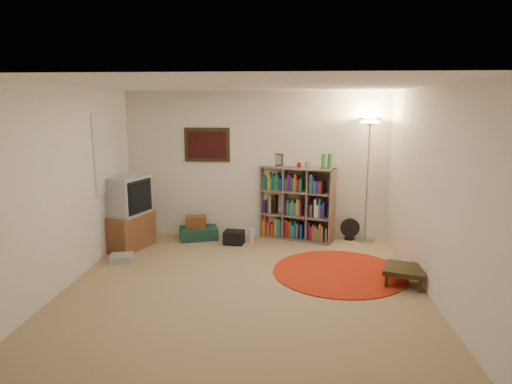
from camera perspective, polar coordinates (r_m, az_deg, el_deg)
room at (r=5.67m, az=-1.94°, el=0.56°), size 4.54×4.54×2.54m
bookshelf at (r=7.80m, az=5.07°, el=-1.56°), size 1.29×0.75×1.49m
floor_lamp at (r=7.66m, az=13.97°, el=6.37°), size 0.49×0.49×2.07m
floor_fan at (r=7.96m, az=11.66°, el=-4.56°), size 0.33×0.20×0.37m
tv_stand at (r=7.56m, az=-15.90°, el=-2.62°), size 0.78×0.94×1.17m
dvd_box at (r=7.06m, az=-16.44°, el=-7.92°), size 0.37×0.33×0.11m
suitcase at (r=7.93m, az=-7.17°, el=-5.12°), size 0.72×0.57×0.20m
wicker_basket at (r=7.89m, az=-7.53°, el=-3.72°), size 0.37×0.29×0.19m
duffel_bag at (r=7.60m, az=-2.77°, el=-5.68°), size 0.35×0.30×0.22m
paper_towel at (r=7.70m, az=-0.57°, el=-5.43°), size 0.11×0.11×0.22m
red_rug at (r=6.47m, az=10.39°, el=-9.82°), size 1.83×1.83×0.02m
side_table at (r=6.21m, az=18.15°, el=-9.27°), size 0.64×0.64×0.23m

